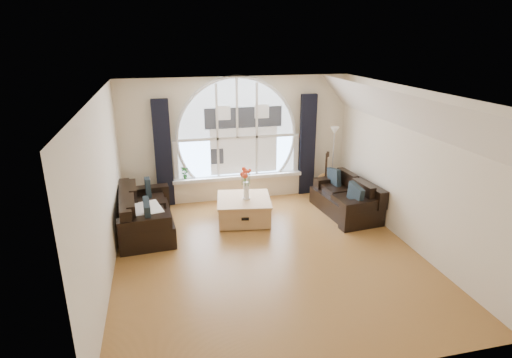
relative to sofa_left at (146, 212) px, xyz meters
name	(u,v)px	position (x,y,z in m)	size (l,w,h in m)	color
ground	(268,254)	(2.00, -1.38, -0.40)	(5.00, 5.50, 0.01)	brown
ceiling	(270,93)	(2.00, -1.38, 2.30)	(5.00, 5.50, 0.01)	silver
wall_back	(237,139)	(2.00, 1.37, 0.95)	(5.00, 0.01, 2.70)	beige
wall_front	(341,269)	(2.00, -4.13, 0.95)	(5.00, 0.01, 2.70)	beige
wall_left	(103,192)	(-0.50, -1.38, 0.95)	(0.01, 5.50, 2.70)	beige
wall_right	(410,168)	(4.50, -1.38, 0.95)	(0.01, 5.50, 2.70)	beige
attic_slope	(401,111)	(4.20, -1.38, 1.95)	(0.92, 5.50, 0.72)	silver
arched_window	(237,127)	(2.00, 1.34, 1.23)	(2.60, 0.06, 2.15)	silver
window_sill	(238,177)	(2.00, 1.27, 0.11)	(2.90, 0.22, 0.08)	white
window_frame	(237,127)	(2.00, 1.31, 1.23)	(2.76, 0.08, 2.15)	white
neighbor_house	(244,133)	(2.15, 1.32, 1.10)	(1.70, 0.02, 1.50)	silver
curtain_left	(163,154)	(0.40, 1.25, 0.75)	(0.35, 0.12, 2.30)	black
curtain_right	(307,145)	(3.60, 1.25, 0.75)	(0.35, 0.12, 2.30)	black
sofa_left	(146,212)	(0.00, 0.00, 0.00)	(0.89, 1.78, 0.79)	black
sofa_right	(346,195)	(3.98, -0.08, 0.00)	(0.82, 1.63, 0.72)	black
coffee_chest	(244,208)	(1.88, 0.06, -0.15)	(1.03, 1.03, 0.50)	#A97A45
throw_blanket	(145,211)	(0.00, -0.19, 0.10)	(0.55, 0.55, 0.10)	silver
vase_flowers	(246,180)	(1.93, 0.04, 0.45)	(0.24, 0.24, 0.70)	white
floor_lamp	(333,162)	(4.12, 0.98, 0.40)	(0.24, 0.24, 1.60)	#B2B2B2
guitar	(325,173)	(3.98, 1.04, 0.13)	(0.36, 0.24, 1.06)	brown
potted_plant	(185,173)	(0.82, 1.27, 0.30)	(0.16, 0.11, 0.30)	#1E6023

